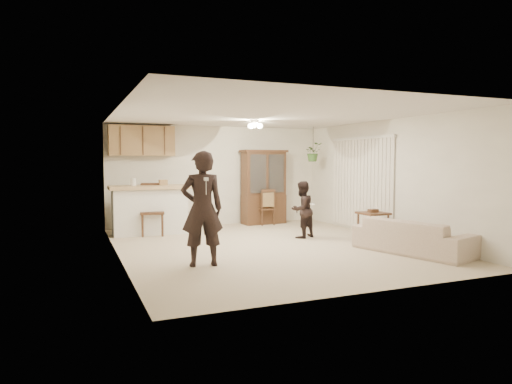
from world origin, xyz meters
name	(u,v)px	position (x,y,z in m)	size (l,w,h in m)	color
floor	(269,246)	(0.00, 0.00, 0.00)	(6.50, 6.50, 0.00)	beige
ceiling	(269,115)	(0.00, 0.00, 2.50)	(5.50, 6.50, 0.02)	silver
wall_back	(217,176)	(0.00, 3.25, 1.25)	(5.50, 0.02, 2.50)	white
wall_front	(376,192)	(0.00, -3.25, 1.25)	(5.50, 0.02, 2.50)	white
wall_left	(118,184)	(-2.75, 0.00, 1.25)	(0.02, 6.50, 2.50)	white
wall_right	(387,179)	(2.75, 0.00, 1.25)	(0.02, 6.50, 2.50)	white
breakfast_bar	(150,212)	(-1.85, 2.35, 0.50)	(1.60, 0.55, 1.00)	silver
bar_top	(150,187)	(-1.85, 2.35, 1.05)	(1.75, 0.70, 0.08)	tan
upper_cabinets	(142,141)	(-1.90, 3.07, 2.10)	(1.50, 0.34, 0.70)	brown
vertical_blinds	(361,184)	(2.71, 0.90, 1.10)	(0.06, 2.30, 2.10)	silver
ceiling_fixture	(255,125)	(0.20, 1.20, 2.40)	(0.36, 0.36, 0.20)	beige
hanging_plant	(313,152)	(2.30, 2.40, 1.85)	(0.43, 0.37, 0.48)	#265020
plant_cord	(313,139)	(2.30, 2.40, 2.17)	(0.01, 0.01, 0.65)	#29231E
sofa	(413,233)	(2.10, -1.53, 0.37)	(1.87, 0.73, 0.73)	beige
adult	(202,208)	(-1.61, -1.06, 0.90)	(0.66, 0.43, 1.80)	black
child	(302,206)	(1.04, 0.63, 0.68)	(0.66, 0.51, 1.35)	black
china_hutch	(264,187)	(1.16, 2.94, 0.94)	(1.24, 0.55, 1.91)	#362113
side_table	(373,226)	(2.24, -0.21, 0.30)	(0.54, 0.54, 0.65)	#362113
chair_bar	(152,221)	(-1.84, 2.16, 0.32)	(0.58, 0.58, 1.14)	#362113
chair_hutch_left	(178,219)	(-1.16, 2.65, 0.26)	(0.56, 0.56, 0.92)	#362113
chair_hutch_right	(265,215)	(1.12, 2.74, 0.26)	(0.42, 0.42, 0.92)	#362113
controller_adult	(206,179)	(-1.66, -1.48, 1.37)	(0.05, 0.16, 0.05)	white
controller_child	(312,204)	(1.15, 0.37, 0.74)	(0.03, 0.10, 0.03)	white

